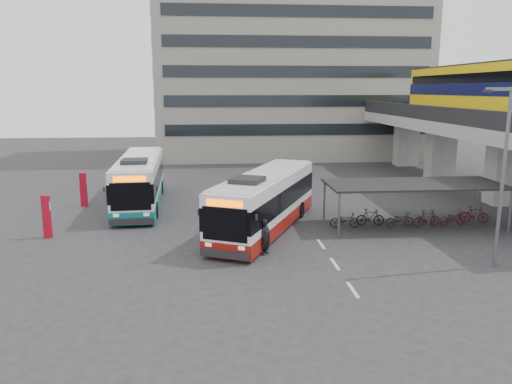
{
  "coord_description": "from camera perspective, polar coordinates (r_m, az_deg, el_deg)",
  "views": [
    {
      "loc": [
        -2.89,
        -24.21,
        7.83
      ],
      "look_at": [
        -0.54,
        3.85,
        2.0
      ],
      "focal_mm": 35.0,
      "sensor_mm": 36.0,
      "label": 1
    }
  ],
  "objects": [
    {
      "name": "bike_shelter",
      "position": [
        30.17,
        17.45,
        -1.08
      ],
      "size": [
        10.0,
        4.0,
        2.54
      ],
      "color": "#595B60",
      "rests_on": "ground"
    },
    {
      "name": "road_markings",
      "position": [
        23.24,
        9.0,
        -8.13
      ],
      "size": [
        0.15,
        7.6,
        0.01
      ],
      "color": "beige",
      "rests_on": "ground"
    },
    {
      "name": "sign_totem_mid",
      "position": [
        28.81,
        -22.81,
        -2.55
      ],
      "size": [
        0.49,
        0.28,
        2.31
      ],
      "rotation": [
        0.0,
        0.0,
        -0.31
      ],
      "color": "#A50A1C",
      "rests_on": "ground"
    },
    {
      "name": "sign_totem_north",
      "position": [
        35.55,
        -19.12,
        0.3
      ],
      "size": [
        0.5,
        0.22,
        2.33
      ],
      "rotation": [
        0.0,
        0.0,
        0.16
      ],
      "color": "#A50A1C",
      "rests_on": "ground"
    },
    {
      "name": "lamp_post",
      "position": [
        24.02,
        26.28,
        2.56
      ],
      "size": [
        1.39,
        0.32,
        7.92
      ],
      "rotation": [
        0.0,
        0.0,
        0.11
      ],
      "color": "#595B60",
      "rests_on": "ground"
    },
    {
      "name": "pedestrian",
      "position": [
        23.99,
        1.09,
        -5.15
      ],
      "size": [
        0.73,
        0.76,
        1.76
      ],
      "primitive_type": "imported",
      "rotation": [
        0.0,
        0.0,
        0.9
      ],
      "color": "black",
      "rests_on": "ground"
    },
    {
      "name": "viaduct",
      "position": [
        41.43,
        24.18,
        8.48
      ],
      "size": [
        8.0,
        32.0,
        9.68
      ],
      "color": "gray",
      "rests_on": "ground"
    },
    {
      "name": "bus_teal",
      "position": [
        34.98,
        -13.13,
        1.23
      ],
      "size": [
        3.29,
        12.25,
        3.58
      ],
      "rotation": [
        0.0,
        0.0,
        0.05
      ],
      "color": "white",
      "rests_on": "ground"
    },
    {
      "name": "bus_main",
      "position": [
        28.03,
        1.11,
        -1.11
      ],
      "size": [
        7.18,
        11.78,
        3.48
      ],
      "rotation": [
        0.0,
        0.0,
        -0.42
      ],
      "color": "white",
      "rests_on": "ground"
    },
    {
      "name": "office_block",
      "position": [
        61.04,
        3.74,
        16.06
      ],
      "size": [
        30.0,
        15.0,
        25.0
      ],
      "primitive_type": "cube",
      "color": "gray",
      "rests_on": "ground"
    },
    {
      "name": "ground",
      "position": [
        25.61,
        1.93,
        -6.11
      ],
      "size": [
        120.0,
        120.0,
        0.0
      ],
      "primitive_type": "plane",
      "color": "#28282B",
      "rests_on": "ground"
    }
  ]
}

